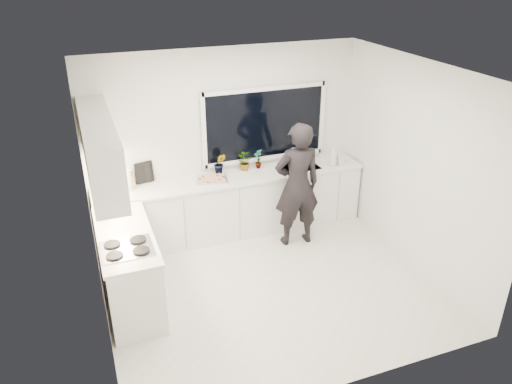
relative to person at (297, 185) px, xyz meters
name	(u,v)px	position (x,y,z in m)	size (l,w,h in m)	color
floor	(270,286)	(-0.75, -0.87, -0.92)	(4.00, 3.50, 0.02)	beige
wall_back	(225,141)	(-0.75, 0.89, 0.44)	(4.00, 0.02, 2.70)	white
wall_left	(90,220)	(-2.76, -0.87, 0.44)	(0.02, 3.50, 2.70)	white
wall_right	(416,166)	(1.26, -0.87, 0.44)	(0.02, 3.50, 2.70)	white
ceiling	(273,72)	(-0.75, -0.87, 1.80)	(4.00, 3.50, 0.02)	white
window	(265,124)	(-0.15, 0.85, 0.64)	(1.80, 0.02, 1.00)	black
base_cabinets_back	(233,206)	(-0.75, 0.58, -0.47)	(3.92, 0.58, 0.88)	white
base_cabinets_left	(129,268)	(-2.42, -0.52, -0.47)	(0.58, 1.60, 0.88)	white
countertop_back	(233,178)	(-0.75, 0.57, -0.01)	(3.94, 0.62, 0.04)	silver
countertop_left	(125,235)	(-2.42, -0.52, -0.01)	(0.62, 1.60, 0.04)	silver
upper_cabinets	(100,149)	(-2.54, -0.17, 0.94)	(0.34, 2.10, 0.70)	white
sink	(299,169)	(0.30, 0.58, -0.04)	(0.58, 0.42, 0.14)	silver
faucet	(294,155)	(0.30, 0.78, 0.12)	(0.03, 0.03, 0.22)	silver
stovetop	(127,248)	(-2.44, -0.87, 0.03)	(0.56, 0.48, 0.03)	black
person	(297,185)	(0.00, 0.00, 0.00)	(0.66, 0.43, 1.81)	black
pizza_tray	(212,179)	(-1.07, 0.55, 0.03)	(0.43, 0.32, 0.03)	silver
pizza	(212,178)	(-1.07, 0.55, 0.05)	(0.39, 0.28, 0.01)	#AB1616
watering_can	(305,157)	(0.47, 0.74, 0.08)	(0.14, 0.14, 0.13)	#1626D3
paper_towel_roll	(128,180)	(-2.21, 0.68, 0.14)	(0.11, 0.11, 0.26)	white
knife_block	(129,180)	(-2.19, 0.72, 0.12)	(0.13, 0.10, 0.22)	#8C5E41
utensil_crock	(104,213)	(-2.60, -0.07, 0.09)	(0.13, 0.13, 0.16)	silver
picture_frame_large	(143,173)	(-1.99, 0.82, 0.15)	(0.22, 0.02, 0.28)	black
picture_frame_small	(145,172)	(-1.96, 0.82, 0.16)	(0.25, 0.02, 0.30)	black
herb_plants	(239,162)	(-0.60, 0.74, 0.15)	(0.75, 0.30, 0.31)	#26662D
soap_bottles	(335,156)	(0.82, 0.43, 0.16)	(0.27, 0.17, 0.33)	#D8BF66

